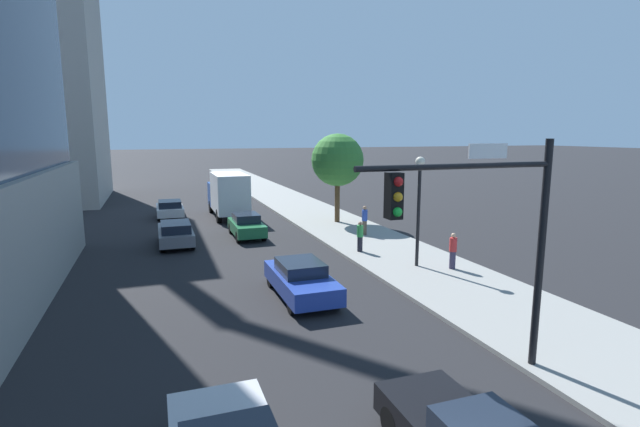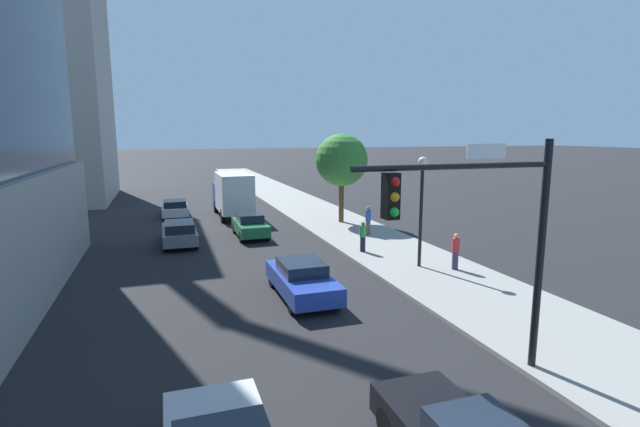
{
  "view_description": "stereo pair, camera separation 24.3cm",
  "coord_description": "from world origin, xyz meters",
  "px_view_note": "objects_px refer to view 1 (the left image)",
  "views": [
    {
      "loc": [
        -3.33,
        -4.4,
        6.35
      ],
      "look_at": [
        1.69,
        9.82,
        3.77
      ],
      "focal_mm": 26.31,
      "sensor_mm": 36.0,
      "label": 1
    },
    {
      "loc": [
        -3.11,
        -4.48,
        6.35
      ],
      "look_at": [
        1.69,
        9.82,
        3.77
      ],
      "focal_mm": 26.31,
      "sensor_mm": 36.0,
      "label": 2
    }
  ],
  "objects_px": {
    "car_gray": "(176,233)",
    "traffic_light_pole": "(483,219)",
    "construction_building": "(19,53)",
    "street_lamp": "(419,194)",
    "car_green": "(247,225)",
    "street_tree": "(337,160)",
    "pedestrian_green_shirt": "(360,236)",
    "pedestrian_blue_shirt": "(365,220)",
    "car_white": "(170,209)",
    "pedestrian_red_shirt": "(453,251)",
    "box_truck": "(228,193)",
    "car_blue": "(301,279)"
  },
  "relations": [
    {
      "from": "car_gray",
      "to": "traffic_light_pole",
      "type": "bearing_deg",
      "value": -70.11
    },
    {
      "from": "construction_building",
      "to": "street_lamp",
      "type": "height_order",
      "value": "construction_building"
    },
    {
      "from": "construction_building",
      "to": "car_green",
      "type": "distance_m",
      "value": 29.87
    },
    {
      "from": "construction_building",
      "to": "car_gray",
      "type": "relative_size",
      "value": 7.31
    },
    {
      "from": "street_tree",
      "to": "pedestrian_green_shirt",
      "type": "xyz_separation_m",
      "value": [
        -1.99,
        -8.36,
        -3.54
      ]
    },
    {
      "from": "construction_building",
      "to": "street_tree",
      "type": "height_order",
      "value": "construction_building"
    },
    {
      "from": "pedestrian_blue_shirt",
      "to": "construction_building",
      "type": "bearing_deg",
      "value": 133.54
    },
    {
      "from": "car_white",
      "to": "pedestrian_red_shirt",
      "type": "height_order",
      "value": "pedestrian_red_shirt"
    },
    {
      "from": "pedestrian_green_shirt",
      "to": "car_green",
      "type": "bearing_deg",
      "value": 128.62
    },
    {
      "from": "street_lamp",
      "to": "pedestrian_red_shirt",
      "type": "bearing_deg",
      "value": -37.38
    },
    {
      "from": "street_tree",
      "to": "box_truck",
      "type": "distance_m",
      "value": 8.97
    },
    {
      "from": "street_tree",
      "to": "car_white",
      "type": "bearing_deg",
      "value": 149.12
    },
    {
      "from": "construction_building",
      "to": "pedestrian_green_shirt",
      "type": "distance_m",
      "value": 37.06
    },
    {
      "from": "pedestrian_blue_shirt",
      "to": "street_lamp",
      "type": "bearing_deg",
      "value": -94.55
    },
    {
      "from": "street_tree",
      "to": "pedestrian_red_shirt",
      "type": "xyz_separation_m",
      "value": [
        0.72,
        -12.76,
        -3.5
      ]
    },
    {
      "from": "street_lamp",
      "to": "street_tree",
      "type": "height_order",
      "value": "street_tree"
    },
    {
      "from": "traffic_light_pole",
      "to": "street_tree",
      "type": "xyz_separation_m",
      "value": [
        4.54,
        21.25,
        0.22
      ]
    },
    {
      "from": "street_tree",
      "to": "pedestrian_blue_shirt",
      "type": "height_order",
      "value": "street_tree"
    },
    {
      "from": "street_lamp",
      "to": "pedestrian_blue_shirt",
      "type": "bearing_deg",
      "value": 85.45
    },
    {
      "from": "traffic_light_pole",
      "to": "pedestrian_green_shirt",
      "type": "distance_m",
      "value": 13.55
    },
    {
      "from": "traffic_light_pole",
      "to": "car_white",
      "type": "height_order",
      "value": "traffic_light_pole"
    },
    {
      "from": "street_tree",
      "to": "car_blue",
      "type": "height_order",
      "value": "street_tree"
    },
    {
      "from": "car_gray",
      "to": "pedestrian_green_shirt",
      "type": "relative_size",
      "value": 2.86
    },
    {
      "from": "box_truck",
      "to": "pedestrian_green_shirt",
      "type": "xyz_separation_m",
      "value": [
        4.92,
        -13.44,
        -0.89
      ]
    },
    {
      "from": "box_truck",
      "to": "car_blue",
      "type": "bearing_deg",
      "value": -90.0
    },
    {
      "from": "street_lamp",
      "to": "car_green",
      "type": "height_order",
      "value": "street_lamp"
    },
    {
      "from": "traffic_light_pole",
      "to": "street_lamp",
      "type": "bearing_deg",
      "value": 67.3
    },
    {
      "from": "construction_building",
      "to": "street_tree",
      "type": "relative_size",
      "value": 5.45
    },
    {
      "from": "box_truck",
      "to": "pedestrian_blue_shirt",
      "type": "relative_size",
      "value": 3.79
    },
    {
      "from": "car_blue",
      "to": "pedestrian_blue_shirt",
      "type": "relative_size",
      "value": 2.59
    },
    {
      "from": "traffic_light_pole",
      "to": "pedestrian_blue_shirt",
      "type": "bearing_deg",
      "value": 74.73
    },
    {
      "from": "pedestrian_red_shirt",
      "to": "construction_building",
      "type": "bearing_deg",
      "value": 126.27
    },
    {
      "from": "pedestrian_red_shirt",
      "to": "street_tree",
      "type": "bearing_deg",
      "value": 93.25
    },
    {
      "from": "car_blue",
      "to": "car_green",
      "type": "xyz_separation_m",
      "value": [
        0.0,
        11.46,
        0.02
      ]
    },
    {
      "from": "car_white",
      "to": "pedestrian_green_shirt",
      "type": "relative_size",
      "value": 2.57
    },
    {
      "from": "car_gray",
      "to": "street_tree",
      "type": "bearing_deg",
      "value": 14.91
    },
    {
      "from": "street_lamp",
      "to": "car_gray",
      "type": "xyz_separation_m",
      "value": [
        -10.58,
        8.8,
        -2.86
      ]
    },
    {
      "from": "pedestrian_blue_shirt",
      "to": "traffic_light_pole",
      "type": "bearing_deg",
      "value": -105.27
    },
    {
      "from": "street_tree",
      "to": "car_white",
      "type": "distance_m",
      "value": 13.54
    },
    {
      "from": "box_truck",
      "to": "pedestrian_blue_shirt",
      "type": "height_order",
      "value": "box_truck"
    },
    {
      "from": "street_tree",
      "to": "car_green",
      "type": "xyz_separation_m",
      "value": [
        -6.91,
        -2.21,
        -3.77
      ]
    },
    {
      "from": "car_green",
      "to": "pedestrian_blue_shirt",
      "type": "distance_m",
      "value": 7.33
    },
    {
      "from": "car_gray",
      "to": "pedestrian_green_shirt",
      "type": "xyz_separation_m",
      "value": [
        9.16,
        -5.39,
        0.25
      ]
    },
    {
      "from": "traffic_light_pole",
      "to": "pedestrian_blue_shirt",
      "type": "distance_m",
      "value": 17.51
    },
    {
      "from": "car_green",
      "to": "car_gray",
      "type": "distance_m",
      "value": 4.31
    },
    {
      "from": "construction_building",
      "to": "pedestrian_green_shirt",
      "type": "relative_size",
      "value": 20.91
    },
    {
      "from": "car_white",
      "to": "pedestrian_red_shirt",
      "type": "bearing_deg",
      "value": -58.56
    },
    {
      "from": "street_lamp",
      "to": "pedestrian_blue_shirt",
      "type": "height_order",
      "value": "street_lamp"
    },
    {
      "from": "traffic_light_pole",
      "to": "pedestrian_red_shirt",
      "type": "xyz_separation_m",
      "value": [
        5.26,
        8.49,
        -3.27
      ]
    },
    {
      "from": "construction_building",
      "to": "street_tree",
      "type": "xyz_separation_m",
      "value": [
        22.96,
        -19.52,
        -8.97
      ]
    }
  ]
}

